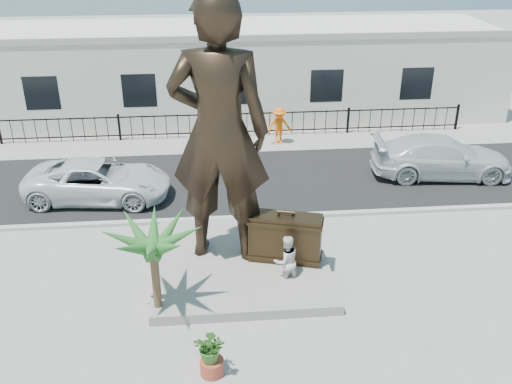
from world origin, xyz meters
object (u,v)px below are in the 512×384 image
statue (219,132)px  car_white (98,180)px  suitcase (285,238)px  tourist (286,261)px

statue → car_white: 7.36m
suitcase → car_white: (-6.34, 5.29, -0.30)m
statue → suitcase: bearing=172.7°
suitcase → car_white: 8.26m
suitcase → tourist: size_ratio=1.35×
tourist → car_white: tourist is taller
suitcase → tourist: bearing=-80.0°
tourist → suitcase: bearing=-112.1°
suitcase → statue: bearing=178.0°
suitcase → car_white: bearing=155.8°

